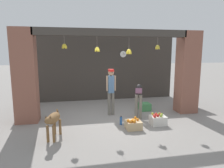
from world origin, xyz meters
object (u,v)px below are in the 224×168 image
fruit_crate_apples (158,120)px  water_bottle (121,121)px  worker_stooping (139,97)px  shopkeeper (111,88)px  fruit_crate_oranges (133,124)px  wall_clock (123,54)px  produce_box_green (145,107)px  dog (53,120)px

fruit_crate_apples → water_bottle: (-1.14, 0.23, -0.03)m
worker_stooping → fruit_crate_apples: size_ratio=2.29×
shopkeeper → fruit_crate_oranges: 1.73m
shopkeeper → wall_clock: wall_clock is taller
fruit_crate_oranges → fruit_crate_apples: fruit_crate_apples is taller
produce_box_green → shopkeeper: bearing=-167.7°
produce_box_green → wall_clock: 2.89m
fruit_crate_oranges → fruit_crate_apples: (0.86, 0.18, 0.02)m
fruit_crate_oranges → produce_box_green: bearing=60.1°
fruit_crate_apples → produce_box_green: fruit_crate_apples is taller
worker_stooping → fruit_crate_apples: worker_stooping is taller
water_bottle → dog: bearing=-161.8°
dog → worker_stooping: bearing=129.9°
water_bottle → wall_clock: bearing=74.8°
worker_stooping → water_bottle: size_ratio=3.94×
fruit_crate_oranges → shopkeeper: bearing=105.2°
worker_stooping → fruit_crate_oranges: (-0.51, -1.03, -0.59)m
worker_stooping → wall_clock: 3.11m
fruit_crate_apples → wall_clock: size_ratio=1.50×
dog → fruit_crate_apples: bearing=112.8°
dog → water_bottle: dog is taller
worker_stooping → water_bottle: (-0.79, -0.63, -0.60)m
wall_clock → produce_box_green: bearing=-79.6°
dog → wall_clock: 5.25m
dog → worker_stooping: 3.07m
shopkeeper → fruit_crate_apples: 1.98m
worker_stooping → fruit_crate_oranges: bearing=-96.3°
shopkeeper → wall_clock: 2.81m
dog → wall_clock: (2.92, 4.04, 1.65)m
water_bottle → fruit_crate_apples: bearing=-11.3°
shopkeeper → water_bottle: size_ratio=6.01×
fruit_crate_oranges → fruit_crate_apples: size_ratio=0.95×
dog → fruit_crate_oranges: bearing=111.4°
water_bottle → wall_clock: size_ratio=0.88×
dog → water_bottle: 2.14m
fruit_crate_apples → water_bottle: fruit_crate_apples is taller
dog → shopkeeper: bearing=147.3°
water_bottle → shopkeeper: bearing=96.3°
shopkeeper → worker_stooping: shopkeeper is taller
shopkeeper → worker_stooping: (0.90, -0.42, -0.26)m
water_bottle → wall_clock: wall_clock is taller
fruit_crate_oranges → worker_stooping: bearing=63.8°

